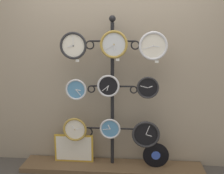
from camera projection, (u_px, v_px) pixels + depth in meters
name	position (u px, v px, depth m)	size (l,w,h in m)	color
shop_wall	(113.00, 54.00, 3.16)	(4.40, 0.04, 2.80)	gray
low_shelf	(112.00, 167.00, 3.21)	(2.20, 0.36, 0.06)	brown
display_stand	(112.00, 123.00, 3.16)	(0.73, 0.44, 1.84)	black
clock_top_left	(73.00, 46.00, 2.93)	(0.31, 0.04, 0.31)	silver
clock_top_center	(114.00, 44.00, 2.87)	(0.31, 0.04, 0.31)	silver
clock_top_right	(153.00, 46.00, 2.84)	(0.31, 0.04, 0.31)	silver
clock_middle_left	(76.00, 90.00, 3.03)	(0.25, 0.04, 0.25)	#4C84B2
clock_middle_center	(108.00, 86.00, 2.99)	(0.26, 0.04, 0.26)	black
clock_middle_right	(148.00, 88.00, 2.95)	(0.25, 0.04, 0.25)	black
clock_bottom_left	(75.00, 129.00, 3.11)	(0.29, 0.04, 0.29)	silver
clock_bottom_center	(110.00, 129.00, 3.09)	(0.25, 0.04, 0.25)	#4C84B2
clock_bottom_right	(146.00, 134.00, 3.05)	(0.33, 0.04, 0.33)	black
vinyl_record	(156.00, 155.00, 3.12)	(0.31, 0.01, 0.31)	black
picture_frame	(74.00, 148.00, 3.26)	(0.49, 0.02, 0.35)	gold
price_tag_upper	(77.00, 61.00, 2.95)	(0.04, 0.00, 0.03)	white
price_tag_mid	(118.00, 60.00, 2.90)	(0.04, 0.00, 0.03)	white
price_tag_lower	(157.00, 62.00, 2.87)	(0.04, 0.00, 0.03)	white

